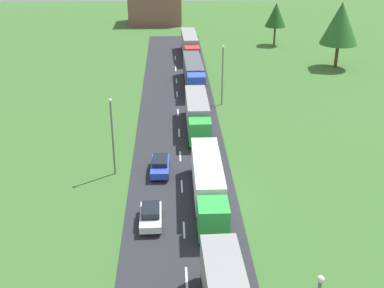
% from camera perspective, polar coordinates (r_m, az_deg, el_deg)
% --- Properties ---
extents(road, '(10.00, 140.00, 0.06)m').
position_cam_1_polar(road, '(42.83, -0.91, -9.17)').
color(road, '#2B2B30').
rests_on(road, ground).
extents(lane_marking_centre, '(0.16, 118.19, 0.01)m').
position_cam_1_polar(lane_marking_centre, '(39.33, -0.73, -12.59)').
color(lane_marking_centre, white).
rests_on(lane_marking_centre, road).
extents(truck_second, '(2.53, 13.38, 3.44)m').
position_cam_1_polar(truck_second, '(45.03, 1.83, -4.34)').
color(truck_second, green).
rests_on(truck_second, road).
extents(truck_third, '(2.52, 11.79, 3.62)m').
position_cam_1_polar(truck_third, '(60.26, 0.60, 3.51)').
color(truck_third, green).
rests_on(truck_third, road).
extents(truck_fourth, '(2.72, 13.79, 3.65)m').
position_cam_1_polar(truck_fourth, '(75.52, 0.18, 7.98)').
color(truck_fourth, blue).
rests_on(truck_fourth, road).
extents(truck_fifth, '(2.82, 13.69, 3.78)m').
position_cam_1_polar(truck_fifth, '(92.10, -0.25, 11.06)').
color(truck_fifth, red).
rests_on(truck_fifth, road).
extents(car_third, '(1.84, 4.01, 1.48)m').
position_cam_1_polar(car_third, '(42.86, -4.63, -7.95)').
color(car_third, white).
rests_on(car_third, road).
extents(car_fourth, '(1.87, 4.40, 1.47)m').
position_cam_1_polar(car_fourth, '(50.72, -3.57, -2.40)').
color(car_fourth, blue).
rests_on(car_fourth, road).
extents(lamppost_second, '(0.36, 0.36, 7.90)m').
position_cam_1_polar(lamppost_second, '(49.56, -8.88, 1.25)').
color(lamppost_second, slate).
rests_on(lamppost_second, ground).
extents(lamppost_third, '(0.36, 0.36, 8.09)m').
position_cam_1_polar(lamppost_third, '(67.71, 3.42, 8.01)').
color(lamppost_third, slate).
rests_on(lamppost_third, ground).
extents(tree_oak, '(4.00, 4.00, 7.92)m').
position_cam_1_polar(tree_oak, '(101.25, 9.34, 14.01)').
color(tree_oak, '#513823').
rests_on(tree_oak, ground).
extents(tree_maple, '(6.13, 6.13, 10.67)m').
position_cam_1_polar(tree_maple, '(87.65, 16.22, 12.80)').
color(tree_maple, '#513823').
rests_on(tree_maple, ground).
extents(distant_building, '(11.88, 9.02, 7.13)m').
position_cam_1_polar(distant_building, '(121.36, -4.14, 14.98)').
color(distant_building, brown).
rests_on(distant_building, ground).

